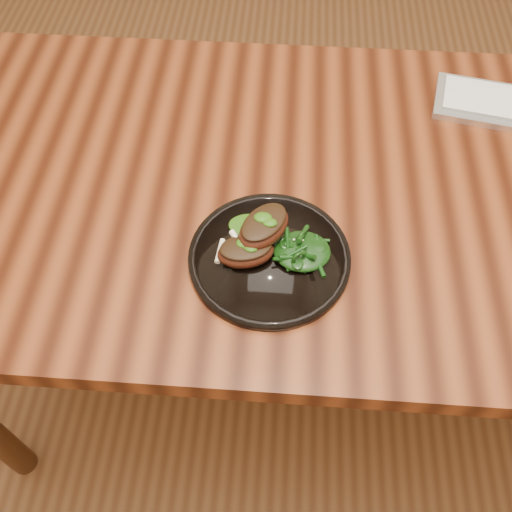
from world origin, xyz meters
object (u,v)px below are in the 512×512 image
at_px(plate, 269,257).
at_px(lamb_chop_front, 245,251).
at_px(desk, 344,213).
at_px(greens_heap, 302,249).

bearing_deg(plate, lamb_chop_front, -166.26).
bearing_deg(plate, desk, 52.81).
relative_size(lamb_chop_front, greens_heap, 1.10).
bearing_deg(greens_heap, plate, -174.81).
distance_m(plate, greens_heap, 0.06).
xyz_separation_m(plate, lamb_chop_front, (-0.04, -0.01, 0.03)).
bearing_deg(desk, lamb_chop_front, -132.74).
height_order(lamb_chop_front, greens_heap, lamb_chop_front).
height_order(desk, lamb_chop_front, lamb_chop_front).
height_order(plate, lamb_chop_front, lamb_chop_front).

